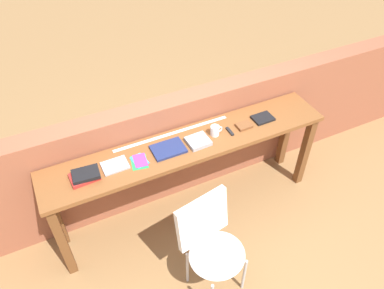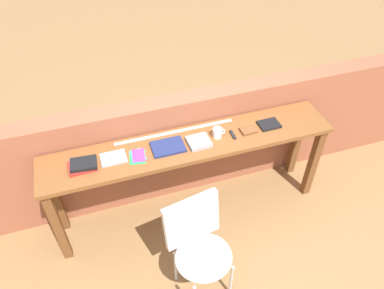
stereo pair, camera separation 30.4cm
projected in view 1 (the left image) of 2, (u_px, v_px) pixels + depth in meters
ground_plane at (204, 231)px, 3.52m from camera, size 40.00×40.00×0.00m
brick_wall_back at (174, 147)px, 3.57m from camera, size 6.00×0.20×1.10m
sideboard at (189, 155)px, 3.22m from camera, size 2.50×0.44×0.88m
chair_white_moulded at (212, 243)px, 2.82m from camera, size 0.51×0.52×0.89m
book_stack_leftmost at (85, 176)px, 2.81m from camera, size 0.23×0.17×0.06m
magazine_cycling at (115, 165)px, 2.92m from camera, size 0.20×0.16×0.02m
pamphlet_pile_colourful at (140, 161)px, 2.96m from camera, size 0.15×0.19×0.01m
book_open_centre at (168, 149)px, 3.05m from camera, size 0.27×0.20×0.02m
book_grey_hardcover at (198, 141)px, 3.11m from camera, size 0.19×0.18×0.03m
mug at (215, 131)px, 3.17m from camera, size 0.11×0.08×0.09m
multitool_folded at (230, 131)px, 3.22m from camera, size 0.02×0.11×0.02m
leather_journal_brown at (244, 126)px, 3.27m from camera, size 0.13×0.10×0.02m
book_repair_rightmost at (263, 118)px, 3.35m from camera, size 0.18×0.14×0.02m
ruler_metal_back_edge at (172, 133)px, 3.21m from camera, size 1.05×0.03×0.00m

